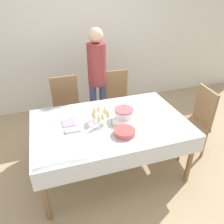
% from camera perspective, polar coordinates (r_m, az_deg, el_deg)
% --- Properties ---
extents(ground_plane, '(12.00, 12.00, 0.00)m').
position_cam_1_polar(ground_plane, '(3.03, -0.47, -14.20)').
color(ground_plane, tan).
extents(wall_back, '(8.00, 0.05, 2.70)m').
position_cam_1_polar(wall_back, '(4.14, -9.21, 19.15)').
color(wall_back, silver).
rests_on(wall_back, ground_plane).
extents(dining_table, '(1.81, 1.17, 0.72)m').
position_cam_1_polar(dining_table, '(2.63, -0.53, -4.47)').
color(dining_table, white).
rests_on(dining_table, ground_plane).
extents(dining_chair_far_left, '(0.42, 0.42, 0.97)m').
position_cam_1_polar(dining_chair_far_left, '(3.37, -11.68, 1.54)').
color(dining_chair_far_left, olive).
rests_on(dining_chair_far_left, ground_plane).
extents(dining_chair_far_right, '(0.43, 0.43, 0.97)m').
position_cam_1_polar(dining_chair_far_right, '(3.52, 1.32, 3.50)').
color(dining_chair_far_right, olive).
rests_on(dining_chair_far_right, ground_plane).
extents(dining_chair_right_end, '(0.45, 0.45, 0.97)m').
position_cam_1_polar(dining_chair_right_end, '(3.20, 20.90, -1.67)').
color(dining_chair_right_end, olive).
rests_on(dining_chair_right_end, ground_plane).
extents(birthday_cake, '(0.22, 0.22, 0.21)m').
position_cam_1_polar(birthday_cake, '(2.60, 3.10, -0.55)').
color(birthday_cake, white).
rests_on(birthday_cake, dining_table).
extents(champagne_tray, '(0.28, 0.28, 0.18)m').
position_cam_1_polar(champagne_tray, '(2.52, -3.14, -0.81)').
color(champagne_tray, silver).
rests_on(champagne_tray, dining_table).
extents(plate_stack_main, '(0.23, 0.23, 0.06)m').
position_cam_1_polar(plate_stack_main, '(2.37, 3.30, -5.25)').
color(plate_stack_main, '#CC4C47').
rests_on(plate_stack_main, dining_table).
extents(plate_stack_dessert, '(0.20, 0.20, 0.03)m').
position_cam_1_polar(plate_stack_dessert, '(2.56, 2.23, -2.53)').
color(plate_stack_dessert, silver).
rests_on(plate_stack_dessert, dining_table).
extents(cake_knife, '(0.30, 0.08, 0.00)m').
position_cam_1_polar(cake_knife, '(2.51, 7.31, -3.92)').
color(cake_knife, silver).
rests_on(cake_knife, dining_table).
extents(fork_pile, '(0.17, 0.06, 0.02)m').
position_cam_1_polar(fork_pile, '(2.46, -10.24, -4.78)').
color(fork_pile, silver).
rests_on(fork_pile, dining_table).
extents(napkin_pile, '(0.15, 0.15, 0.01)m').
position_cam_1_polar(napkin_pile, '(2.60, -11.22, -2.81)').
color(napkin_pile, pink).
rests_on(napkin_pile, dining_table).
extents(person_standing, '(0.28, 0.28, 1.62)m').
position_cam_1_polar(person_standing, '(3.37, -3.92, 10.32)').
color(person_standing, '#3F4C72').
rests_on(person_standing, ground_plane).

